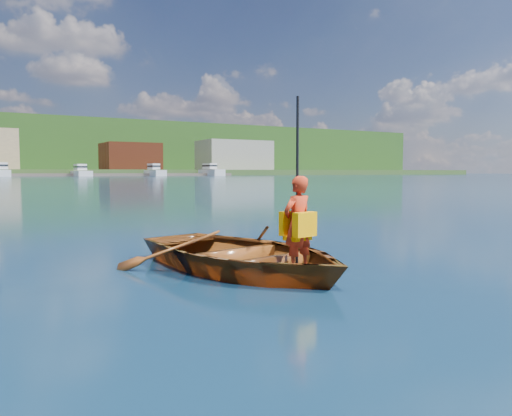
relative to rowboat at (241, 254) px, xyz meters
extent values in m
plane|color=#112340|center=(-0.92, -0.41, -0.22)|extent=(600.00, 600.00, 0.00)
imported|color=maroon|center=(0.00, 0.00, 0.00)|extent=(3.26, 4.04, 0.74)
imported|color=red|center=(0.34, -0.85, 0.47)|extent=(0.48, 0.37, 1.19)
cube|color=#FFA900|center=(0.36, -0.96, 0.48)|extent=(0.35, 0.17, 0.30)
cube|color=#FFA900|center=(0.31, -0.73, 0.48)|extent=(0.35, 0.15, 0.30)
cube|color=#FFA900|center=(0.34, -0.85, 0.30)|extent=(0.34, 0.28, 0.05)
cylinder|color=black|center=(0.45, -0.67, 0.97)|extent=(0.04, 0.04, 2.19)
cube|color=brown|center=(44.08, 164.59, 6.28)|extent=(18.00, 16.00, 9.00)
cube|color=gray|center=(84.08, 164.59, 7.28)|extent=(26.00, 16.00, 11.00)
cube|color=silver|center=(4.02, 142.59, 0.56)|extent=(2.97, 10.62, 1.96)
cube|color=silver|center=(4.02, 143.65, 2.64)|extent=(2.08, 4.78, 1.80)
cube|color=black|center=(4.02, 143.65, 2.74)|extent=(2.14, 4.99, 0.50)
cube|color=silver|center=(23.81, 142.59, 0.45)|extent=(3.78, 13.52, 1.69)
cube|color=silver|center=(23.81, 143.94, 2.37)|extent=(2.65, 6.08, 1.80)
cube|color=black|center=(23.81, 143.94, 2.47)|extent=(2.72, 6.35, 0.50)
cube|color=silver|center=(45.53, 142.59, 0.57)|extent=(3.37, 12.04, 1.97)
cube|color=silver|center=(45.53, 143.79, 2.65)|extent=(2.36, 5.42, 1.80)
cube|color=black|center=(45.53, 143.79, 2.75)|extent=(2.43, 5.66, 0.50)
cube|color=silver|center=(64.48, 142.59, 0.67)|extent=(3.71, 13.24, 2.22)
cube|color=silver|center=(64.48, 143.91, 2.90)|extent=(2.60, 5.96, 1.80)
cube|color=black|center=(64.48, 143.91, 3.00)|extent=(2.67, 6.22, 0.50)
cylinder|color=#382314|center=(143.26, 209.36, 7.71)|extent=(0.80, 0.80, 3.95)
sphere|color=#28551A|center=(143.26, 209.36, 12.98)|extent=(7.37, 7.37, 7.37)
cylinder|color=#382314|center=(131.65, 241.58, 13.89)|extent=(0.80, 0.80, 3.42)
sphere|color=#28551A|center=(131.65, 241.58, 18.45)|extent=(6.39, 6.39, 6.39)
cylinder|color=#382314|center=(41.70, 257.34, 17.16)|extent=(0.80, 0.80, 3.66)
sphere|color=#28551A|center=(41.70, 257.34, 22.04)|extent=(6.83, 6.83, 6.83)
cylinder|color=#382314|center=(15.90, 201.51, 5.78)|extent=(0.80, 0.80, 3.23)
sphere|color=#28551A|center=(15.90, 201.51, 10.10)|extent=(6.04, 6.04, 6.04)
cylinder|color=#382314|center=(76.81, 256.42, 17.09)|extent=(0.80, 0.80, 3.89)
sphere|color=#28551A|center=(76.81, 256.42, 22.28)|extent=(7.26, 7.26, 7.26)
cylinder|color=#382314|center=(37.12, 256.98, 16.66)|extent=(0.80, 0.80, 2.80)
sphere|color=#28551A|center=(37.12, 256.98, 20.39)|extent=(5.22, 5.22, 5.22)
cylinder|color=#382314|center=(54.72, 254.93, 16.82)|extent=(0.80, 0.80, 3.94)
sphere|color=#28551A|center=(54.72, 254.93, 22.07)|extent=(7.35, 7.35, 7.35)
camera|label=1|loc=(-3.14, -5.93, 1.12)|focal=35.00mm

